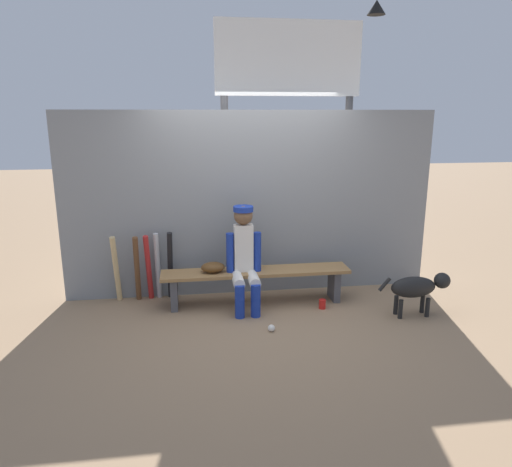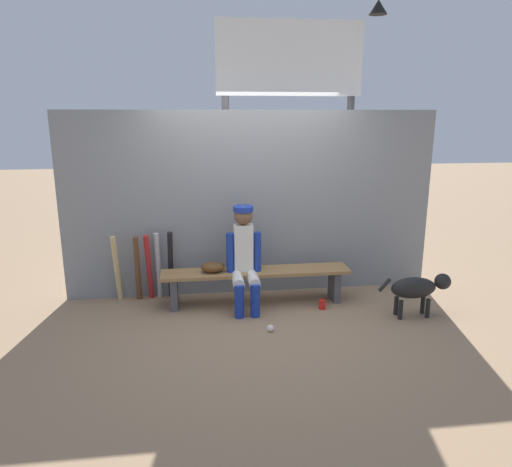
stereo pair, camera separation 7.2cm
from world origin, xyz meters
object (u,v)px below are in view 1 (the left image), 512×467
(baseball, at_px, (271,328))
(bat_wood_natural, at_px, (116,269))
(bat_wood_dark, at_px, (137,269))
(dog, at_px, (418,287))
(bat_aluminum_red, at_px, (149,268))
(cup_on_ground, at_px, (322,304))
(dugout_bench, at_px, (256,278))
(player_seated, at_px, (245,255))
(baseball_glove, at_px, (213,267))
(bat_aluminum_silver, at_px, (158,266))
(bat_aluminum_black, at_px, (170,265))
(cup_on_bench, at_px, (247,265))
(scoreboard, at_px, (292,88))

(baseball, bearing_deg, bat_wood_natural, 148.55)
(bat_wood_dark, height_order, dog, bat_wood_dark)
(bat_aluminum_red, height_order, bat_wood_natural, bat_wood_natural)
(cup_on_ground, bearing_deg, baseball, -143.87)
(dugout_bench, xyz_separation_m, player_seated, (-0.15, -0.10, 0.31))
(bat_wood_natural, distance_m, cup_on_ground, 2.49)
(dugout_bench, relative_size, bat_aluminum_red, 2.66)
(baseball_glove, relative_size, bat_aluminum_silver, 0.33)
(player_seated, height_order, bat_wood_dark, player_seated)
(bat_aluminum_red, height_order, dog, bat_aluminum_red)
(bat_aluminum_black, bearing_deg, cup_on_bench, -16.40)
(bat_aluminum_silver, bearing_deg, scoreboard, 23.94)
(player_seated, xyz_separation_m, bat_wood_dark, (-1.26, 0.35, -0.22))
(bat_aluminum_black, bearing_deg, dugout_bench, -16.30)
(baseball, xyz_separation_m, scoreboard, (0.60, 1.91, 2.52))
(player_seated, relative_size, bat_wood_natural, 1.42)
(bat_aluminum_black, bearing_deg, cup_on_ground, -17.75)
(player_seated, distance_m, dog, 1.99)
(bat_aluminum_black, distance_m, cup_on_bench, 0.94)
(baseball_glove, relative_size, bat_aluminum_black, 0.32)
(baseball_glove, distance_m, cup_on_ground, 1.36)
(bat_aluminum_silver, distance_m, bat_wood_dark, 0.25)
(bat_aluminum_red, distance_m, baseball, 1.73)
(bat_aluminum_black, xyz_separation_m, baseball, (1.07, -1.07, -0.39))
(player_seated, xyz_separation_m, scoreboard, (0.80, 1.24, 1.91))
(bat_wood_natural, relative_size, dog, 1.01)
(dugout_bench, relative_size, bat_aluminum_black, 2.60)
(player_seated, bearing_deg, cup_on_ground, -10.48)
(dugout_bench, distance_m, bat_aluminum_black, 1.06)
(dog, bearing_deg, bat_wood_dark, 164.98)
(bat_aluminum_black, height_order, bat_wood_natural, bat_aluminum_black)
(cup_on_bench, bearing_deg, bat_wood_dark, 170.41)
(player_seated, xyz_separation_m, baseball, (0.20, -0.67, -0.60))
(baseball_glove, height_order, bat_aluminum_red, bat_aluminum_red)
(dugout_bench, height_order, bat_wood_natural, bat_wood_natural)
(baseball_glove, bearing_deg, bat_wood_dark, 164.47)
(baseball_glove, height_order, baseball, baseball_glove)
(bat_wood_dark, xyz_separation_m, cup_on_bench, (1.30, -0.22, 0.06))
(player_seated, height_order, cup_on_bench, player_seated)
(bat_aluminum_red, relative_size, cup_on_ground, 7.66)
(bat_aluminum_silver, distance_m, bat_aluminum_red, 0.12)
(baseball, bearing_deg, bat_aluminum_red, 141.60)
(bat_aluminum_silver, bearing_deg, baseball_glove, -26.53)
(cup_on_ground, distance_m, dog, 1.09)
(baseball_glove, bearing_deg, scoreboard, 44.38)
(baseball, xyz_separation_m, cup_on_bench, (-0.16, 0.81, 0.44))
(bat_wood_natural, distance_m, cup_on_bench, 1.56)
(bat_wood_natural, distance_m, scoreboard, 3.25)
(dugout_bench, xyz_separation_m, baseball, (0.05, -0.78, -0.29))
(baseball, xyz_separation_m, cup_on_ground, (0.70, 0.51, 0.02))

